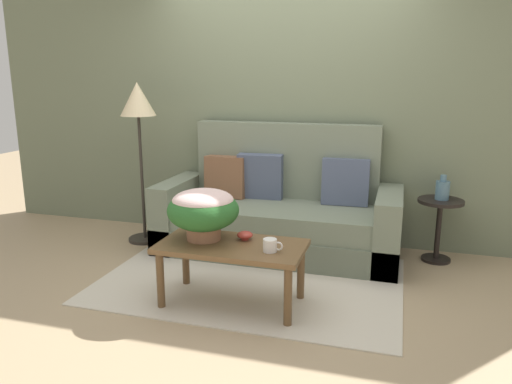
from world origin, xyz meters
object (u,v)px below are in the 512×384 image
at_px(floor_lamp, 138,113).
at_px(potted_plant, 203,209).
at_px(coffee_table, 232,252).
at_px(snack_bowl, 245,235).
at_px(table_vase, 442,190).
at_px(couch, 278,214).
at_px(side_table, 439,219).
at_px(coffee_mug, 270,245).

xyz_separation_m(floor_lamp, potted_plant, (1.07, -1.03, -0.59)).
bearing_deg(floor_lamp, coffee_table, -39.59).
relative_size(snack_bowl, table_vase, 0.53).
bearing_deg(couch, snack_bowl, -89.24).
distance_m(couch, coffee_table, 1.18).
bearing_deg(couch, potted_plant, -103.68).
xyz_separation_m(couch, side_table, (1.42, 0.14, 0.04)).
bearing_deg(couch, side_table, 5.60).
xyz_separation_m(side_table, snack_bowl, (-1.41, -1.20, 0.10)).
height_order(side_table, floor_lamp, floor_lamp).
bearing_deg(couch, floor_lamp, -175.62).
bearing_deg(snack_bowl, table_vase, 40.55).
height_order(potted_plant, coffee_mug, potted_plant).
relative_size(coffee_table, snack_bowl, 9.02).
xyz_separation_m(floor_lamp, snack_bowl, (1.36, -0.96, -0.78)).
distance_m(couch, side_table, 1.43).
height_order(side_table, coffee_mug, side_table).
xyz_separation_m(couch, coffee_table, (-0.05, -1.18, 0.04)).
distance_m(coffee_table, floor_lamp, 1.90).
height_order(side_table, table_vase, table_vase).
distance_m(side_table, table_vase, 0.26).
distance_m(couch, table_vase, 1.46).
height_order(potted_plant, snack_bowl, potted_plant).
relative_size(side_table, floor_lamp, 0.36).
bearing_deg(coffee_mug, snack_bowl, 141.98).
height_order(floor_lamp, coffee_mug, floor_lamp).
xyz_separation_m(side_table, coffee_mug, (-1.16, -1.39, 0.11)).
relative_size(coffee_table, coffee_mug, 7.54).
bearing_deg(coffee_mug, table_vase, 50.03).
bearing_deg(snack_bowl, floor_lamp, 144.86).
bearing_deg(table_vase, snack_bowl, -139.45).
relative_size(potted_plant, coffee_mug, 3.78).
bearing_deg(coffee_table, floor_lamp, 140.41).
height_order(couch, potted_plant, couch).
bearing_deg(table_vase, potted_plant, -143.07).
bearing_deg(side_table, floor_lamp, -174.99).
xyz_separation_m(floor_lamp, coffee_mug, (1.61, -1.15, -0.77)).
bearing_deg(side_table, table_vase, 41.38).
xyz_separation_m(coffee_mug, snack_bowl, (-0.24, 0.19, -0.01)).
xyz_separation_m(coffee_mug, table_vase, (1.17, 1.40, 0.15)).
height_order(floor_lamp, snack_bowl, floor_lamp).
xyz_separation_m(coffee_table, snack_bowl, (0.06, 0.12, 0.10)).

